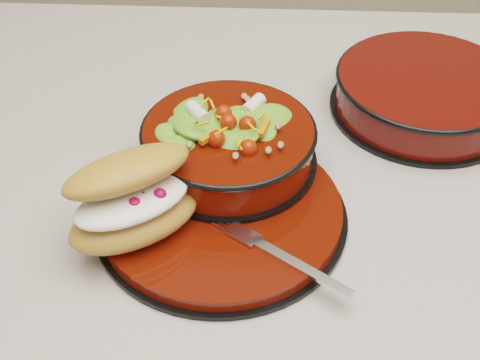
{
  "coord_description": "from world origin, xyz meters",
  "views": [
    {
      "loc": [
        0.17,
        -0.64,
        1.42
      ],
      "look_at": [
        0.14,
        -0.1,
        0.94
      ],
      "focal_mm": 50.0,
      "sensor_mm": 36.0,
      "label": 1
    }
  ],
  "objects_px": {
    "salad_bowl": "(228,140)",
    "extra_bowl": "(425,92)",
    "dinner_plate": "(222,212)",
    "croissant": "(133,199)",
    "fork": "(283,257)",
    "island_counter": "(157,352)"
  },
  "relations": [
    {
      "from": "salad_bowl",
      "to": "extra_bowl",
      "type": "bearing_deg",
      "value": 30.02
    },
    {
      "from": "dinner_plate",
      "to": "croissant",
      "type": "relative_size",
      "value": 1.75
    },
    {
      "from": "salad_bowl",
      "to": "croissant",
      "type": "relative_size",
      "value": 1.29
    },
    {
      "from": "dinner_plate",
      "to": "fork",
      "type": "xyz_separation_m",
      "value": [
        0.07,
        -0.07,
        0.01
      ]
    },
    {
      "from": "dinner_plate",
      "to": "fork",
      "type": "distance_m",
      "value": 0.1
    },
    {
      "from": "dinner_plate",
      "to": "fork",
      "type": "bearing_deg",
      "value": -47.17
    },
    {
      "from": "island_counter",
      "to": "extra_bowl",
      "type": "xyz_separation_m",
      "value": [
        0.38,
        0.1,
        0.48
      ]
    },
    {
      "from": "fork",
      "to": "extra_bowl",
      "type": "bearing_deg",
      "value": 2.4
    },
    {
      "from": "salad_bowl",
      "to": "island_counter",
      "type": "bearing_deg",
      "value": 159.68
    },
    {
      "from": "island_counter",
      "to": "fork",
      "type": "bearing_deg",
      "value": -45.16
    },
    {
      "from": "island_counter",
      "to": "dinner_plate",
      "type": "distance_m",
      "value": 0.49
    },
    {
      "from": "island_counter",
      "to": "dinner_plate",
      "type": "bearing_deg",
      "value": -44.04
    },
    {
      "from": "croissant",
      "to": "fork",
      "type": "relative_size",
      "value": 1.23
    },
    {
      "from": "fork",
      "to": "extra_bowl",
      "type": "xyz_separation_m",
      "value": [
        0.18,
        0.29,
        0.01
      ]
    },
    {
      "from": "fork",
      "to": "salad_bowl",
      "type": "bearing_deg",
      "value": 58.4
    },
    {
      "from": "croissant",
      "to": "extra_bowl",
      "type": "height_order",
      "value": "croissant"
    },
    {
      "from": "salad_bowl",
      "to": "extra_bowl",
      "type": "xyz_separation_m",
      "value": [
        0.25,
        0.14,
        -0.02
      ]
    },
    {
      "from": "island_counter",
      "to": "salad_bowl",
      "type": "xyz_separation_m",
      "value": [
        0.13,
        -0.05,
        0.5
      ]
    },
    {
      "from": "croissant",
      "to": "fork",
      "type": "bearing_deg",
      "value": -46.67
    },
    {
      "from": "dinner_plate",
      "to": "croissant",
      "type": "height_order",
      "value": "croissant"
    },
    {
      "from": "salad_bowl",
      "to": "fork",
      "type": "bearing_deg",
      "value": -66.56
    },
    {
      "from": "extra_bowl",
      "to": "croissant",
      "type": "bearing_deg",
      "value": -143.09
    }
  ]
}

